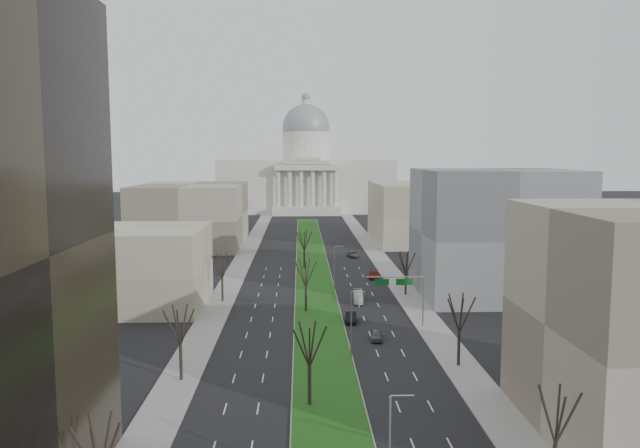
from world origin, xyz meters
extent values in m
plane|color=black|center=(0.00, 120.00, 0.00)|extent=(600.00, 600.00, 0.00)
cube|color=#999993|center=(0.00, 119.00, 0.07)|extent=(8.00, 222.00, 0.15)
cube|color=#194412|center=(0.00, 119.00, 0.17)|extent=(7.70, 221.70, 0.06)
cube|color=gray|center=(-17.50, 95.00, 0.07)|extent=(5.00, 330.00, 0.15)
cube|color=gray|center=(17.50, 95.00, 0.07)|extent=(5.00, 330.00, 0.15)
cube|color=beige|center=(0.00, 270.00, 12.00)|extent=(80.00, 40.00, 24.00)
cube|color=beige|center=(0.00, 247.00, 2.00)|extent=(30.00, 6.00, 4.00)
cube|color=beige|center=(0.00, 247.00, 21.00)|extent=(28.00, 5.00, 2.50)
cube|color=beige|center=(0.00, 247.00, 23.00)|extent=(20.00, 5.00, 1.80)
cube|color=beige|center=(0.00, 247.00, 24.60)|extent=(12.00, 5.00, 1.60)
cylinder|color=beige|center=(0.00, 270.00, 30.00)|extent=(22.00, 22.00, 14.00)
sphere|color=gray|center=(0.00, 270.00, 39.00)|extent=(22.00, 22.00, 22.00)
cylinder|color=beige|center=(0.00, 270.00, 50.00)|extent=(4.00, 4.00, 4.00)
sphere|color=gray|center=(0.00, 270.00, 53.00)|extent=(4.00, 4.00, 4.00)
cylinder|color=beige|center=(-12.50, 247.00, 12.00)|extent=(2.00, 2.00, 16.00)
cylinder|color=beige|center=(-7.50, 247.00, 12.00)|extent=(2.00, 2.00, 16.00)
cylinder|color=beige|center=(-2.50, 247.00, 12.00)|extent=(2.00, 2.00, 16.00)
cylinder|color=beige|center=(2.50, 247.00, 12.00)|extent=(2.00, 2.00, 16.00)
cylinder|color=beige|center=(7.50, 247.00, 12.00)|extent=(2.00, 2.00, 16.00)
cylinder|color=beige|center=(12.50, 247.00, 12.00)|extent=(2.00, 2.00, 16.00)
cube|color=tan|center=(-33.00, 85.00, 7.00)|extent=(26.00, 22.00, 14.00)
cube|color=slate|center=(34.00, 92.00, 12.00)|extent=(28.00, 26.00, 24.00)
cube|color=gray|center=(-35.00, 160.00, 9.00)|extent=(30.00, 40.00, 18.00)
cube|color=tan|center=(35.00, 165.00, 9.00)|extent=(30.00, 40.00, 18.00)
cylinder|color=black|center=(-17.20, 48.00, 2.16)|extent=(0.40, 0.40, 4.32)
cylinder|color=black|center=(-17.20, 88.00, 2.11)|extent=(0.40, 0.40, 4.22)
cylinder|color=black|center=(17.20, 52.00, 2.21)|extent=(0.40, 0.40, 4.42)
cylinder|color=black|center=(17.20, 92.00, 2.02)|extent=(0.40, 0.40, 4.03)
cylinder|color=black|center=(-2.00, 40.00, 2.16)|extent=(0.40, 0.40, 4.32)
cylinder|color=black|center=(-2.00, 80.00, 2.16)|extent=(0.40, 0.40, 4.32)
cylinder|color=black|center=(-2.00, 120.00, 2.16)|extent=(0.40, 0.40, 4.32)
cylinder|color=gray|center=(4.60, 20.00, 9.10)|extent=(1.80, 0.12, 0.12)
cylinder|color=gray|center=(3.70, 55.00, 4.50)|extent=(0.20, 0.20, 9.00)
cylinder|color=gray|center=(4.60, 55.00, 9.10)|extent=(1.80, 0.12, 0.12)
cylinder|color=gray|center=(3.70, 95.00, 4.50)|extent=(0.20, 0.20, 9.00)
cylinder|color=gray|center=(4.60, 95.00, 9.10)|extent=(1.80, 0.12, 0.12)
cylinder|color=gray|center=(16.20, 70.00, 4.00)|extent=(0.24, 0.24, 8.00)
cylinder|color=gray|center=(11.70, 70.00, 8.00)|extent=(9.00, 0.18, 0.18)
cube|color=#0C591E|center=(13.20, 70.08, 7.20)|extent=(2.60, 0.08, 1.00)
cube|color=#0C591E|center=(9.70, 70.08, 7.20)|extent=(2.20, 0.08, 1.00)
imported|color=#515459|center=(8.10, 63.52, 0.71)|extent=(2.11, 4.31, 1.42)
imported|color=black|center=(5.20, 73.56, 0.82)|extent=(2.11, 5.08, 1.64)
imported|color=#641A0D|center=(13.17, 108.75, 0.81)|extent=(2.96, 5.80, 1.61)
imported|color=#53555B|center=(10.92, 136.76, 0.73)|extent=(3.17, 5.52, 1.45)
imported|color=white|center=(7.66, 87.26, 0.98)|extent=(2.16, 7.14, 1.96)
camera|label=1|loc=(-2.95, -24.36, 27.01)|focal=35.00mm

